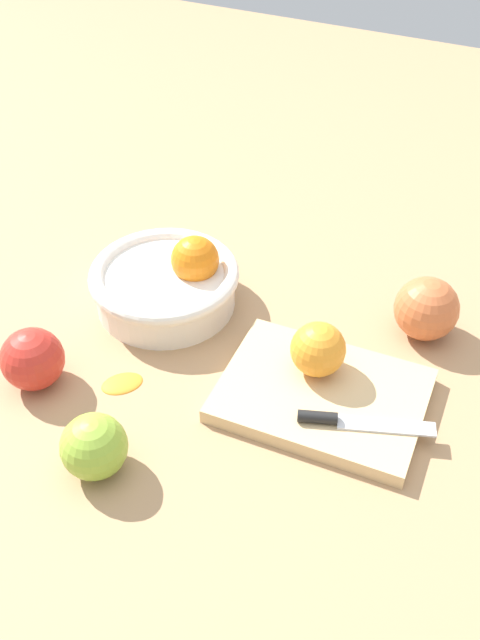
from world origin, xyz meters
TOP-DOWN VIEW (x-y plane):
  - ground_plane at (0.00, 0.00)m, footprint 2.40×2.40m
  - bowl at (-0.12, 0.09)m, footprint 0.20×0.20m
  - cutting_board at (0.13, 0.01)m, footprint 0.24×0.18m
  - orange_on_board at (0.11, 0.04)m, footprint 0.07×0.07m
  - knife at (0.17, -0.03)m, footprint 0.15×0.07m
  - apple_back_right at (0.21, 0.18)m, footprint 0.08×0.08m
  - apple_front_left at (-0.20, -0.11)m, footprint 0.08×0.08m
  - apple_front_left_2 at (-0.06, -0.19)m, footprint 0.07×0.07m
  - citrus_peel at (-0.10, -0.07)m, footprint 0.06×0.06m

SIDE VIEW (x-z plane):
  - ground_plane at x=0.00m, z-range 0.00..0.00m
  - citrus_peel at x=-0.10m, z-range 0.00..0.01m
  - cutting_board at x=0.13m, z-range 0.00..0.02m
  - knife at x=0.17m, z-range 0.02..0.03m
  - apple_front_left_2 at x=-0.06m, z-range 0.00..0.07m
  - bowl at x=-0.12m, z-range -0.01..0.09m
  - apple_front_left at x=-0.20m, z-range 0.00..0.08m
  - apple_back_right at x=0.21m, z-range 0.00..0.08m
  - orange_on_board at x=0.11m, z-range 0.02..0.09m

